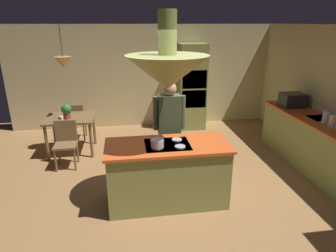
{
  "coord_description": "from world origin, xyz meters",
  "views": [
    {
      "loc": [
        -0.57,
        -3.99,
        2.58
      ],
      "look_at": [
        0.1,
        0.4,
        1.0
      ],
      "focal_mm": 31.13,
      "sensor_mm": 36.0,
      "label": 1
    }
  ],
  "objects_px": {
    "chair_facing_island": "(66,141)",
    "microwave_on_counter": "(292,100)",
    "canister_sugar": "(333,121)",
    "dining_table": "(70,122)",
    "person_at_island": "(169,125)",
    "oven_tower": "(192,87)",
    "chair_by_back_wall": "(76,119)",
    "canister_tea": "(326,117)",
    "cooking_pot_on_cooktop": "(157,143)",
    "kitchen_island": "(167,173)",
    "cup_on_table": "(62,118)",
    "potted_plant_on_table": "(67,111)"
  },
  "relations": [
    {
      "from": "chair_facing_island",
      "to": "microwave_on_counter",
      "type": "distance_m",
      "value": 4.58
    },
    {
      "from": "canister_sugar",
      "to": "microwave_on_counter",
      "type": "height_order",
      "value": "microwave_on_counter"
    },
    {
      "from": "dining_table",
      "to": "person_at_island",
      "type": "relative_size",
      "value": 0.57
    },
    {
      "from": "dining_table",
      "to": "microwave_on_counter",
      "type": "relative_size",
      "value": 2.1
    },
    {
      "from": "oven_tower",
      "to": "person_at_island",
      "type": "bearing_deg",
      "value": -110.62
    },
    {
      "from": "dining_table",
      "to": "chair_by_back_wall",
      "type": "distance_m",
      "value": 0.65
    },
    {
      "from": "dining_table",
      "to": "canister_tea",
      "type": "bearing_deg",
      "value": -19.28
    },
    {
      "from": "canister_sugar",
      "to": "cooking_pot_on_cooktop",
      "type": "xyz_separation_m",
      "value": [
        -3.0,
        -0.46,
        -0.02
      ]
    },
    {
      "from": "oven_tower",
      "to": "chair_by_back_wall",
      "type": "height_order",
      "value": "oven_tower"
    },
    {
      "from": "kitchen_island",
      "to": "cooking_pot_on_cooktop",
      "type": "height_order",
      "value": "cooking_pot_on_cooktop"
    },
    {
      "from": "cooking_pot_on_cooktop",
      "to": "oven_tower",
      "type": "bearing_deg",
      "value": 69.52
    },
    {
      "from": "chair_by_back_wall",
      "to": "cup_on_table",
      "type": "distance_m",
      "value": 0.9
    },
    {
      "from": "kitchen_island",
      "to": "potted_plant_on_table",
      "type": "height_order",
      "value": "potted_plant_on_table"
    },
    {
      "from": "oven_tower",
      "to": "canister_sugar",
      "type": "height_order",
      "value": "oven_tower"
    },
    {
      "from": "cooking_pot_on_cooktop",
      "to": "canister_tea",
      "type": "bearing_deg",
      "value": 12.08
    },
    {
      "from": "person_at_island",
      "to": "dining_table",
      "type": "bearing_deg",
      "value": 142.03
    },
    {
      "from": "oven_tower",
      "to": "chair_facing_island",
      "type": "distance_m",
      "value": 3.36
    },
    {
      "from": "kitchen_island",
      "to": "cooking_pot_on_cooktop",
      "type": "xyz_separation_m",
      "value": [
        -0.16,
        -0.13,
        0.54
      ]
    },
    {
      "from": "potted_plant_on_table",
      "to": "canister_sugar",
      "type": "height_order",
      "value": "canister_sugar"
    },
    {
      "from": "person_at_island",
      "to": "chair_by_back_wall",
      "type": "bearing_deg",
      "value": 131.6
    },
    {
      "from": "chair_facing_island",
      "to": "cup_on_table",
      "type": "relative_size",
      "value": 9.67
    },
    {
      "from": "canister_tea",
      "to": "microwave_on_counter",
      "type": "distance_m",
      "value": 1.07
    },
    {
      "from": "person_at_island",
      "to": "potted_plant_on_table",
      "type": "relative_size",
      "value": 5.7
    },
    {
      "from": "cooking_pot_on_cooktop",
      "to": "potted_plant_on_table",
      "type": "bearing_deg",
      "value": 126.26
    },
    {
      "from": "oven_tower",
      "to": "potted_plant_on_table",
      "type": "xyz_separation_m",
      "value": [
        -2.83,
        -1.23,
        -0.13
      ]
    },
    {
      "from": "person_at_island",
      "to": "chair_by_back_wall",
      "type": "distance_m",
      "value": 2.8
    },
    {
      "from": "oven_tower",
      "to": "chair_facing_island",
      "type": "relative_size",
      "value": 2.43
    },
    {
      "from": "chair_facing_island",
      "to": "canister_tea",
      "type": "xyz_separation_m",
      "value": [
        4.54,
        -0.95,
        0.54
      ]
    },
    {
      "from": "dining_table",
      "to": "chair_by_back_wall",
      "type": "bearing_deg",
      "value": 90.0
    },
    {
      "from": "potted_plant_on_table",
      "to": "canister_sugar",
      "type": "distance_m",
      "value": 4.87
    },
    {
      "from": "dining_table",
      "to": "canister_sugar",
      "type": "distance_m",
      "value": 4.89
    },
    {
      "from": "potted_plant_on_table",
      "to": "cup_on_table",
      "type": "xyz_separation_m",
      "value": [
        -0.09,
        -0.12,
        -0.12
      ]
    },
    {
      "from": "canister_sugar",
      "to": "microwave_on_counter",
      "type": "xyz_separation_m",
      "value": [
        0.0,
        1.24,
        0.04
      ]
    },
    {
      "from": "canister_tea",
      "to": "dining_table",
      "type": "bearing_deg",
      "value": 160.72
    },
    {
      "from": "person_at_island",
      "to": "chair_by_back_wall",
      "type": "height_order",
      "value": "person_at_island"
    },
    {
      "from": "chair_facing_island",
      "to": "cup_on_table",
      "type": "xyz_separation_m",
      "value": [
        -0.12,
        0.43,
        0.3
      ]
    },
    {
      "from": "kitchen_island",
      "to": "cup_on_table",
      "type": "height_order",
      "value": "kitchen_island"
    },
    {
      "from": "oven_tower",
      "to": "cup_on_table",
      "type": "distance_m",
      "value": 3.22
    },
    {
      "from": "microwave_on_counter",
      "to": "kitchen_island",
      "type": "bearing_deg",
      "value": -150.95
    },
    {
      "from": "dining_table",
      "to": "chair_by_back_wall",
      "type": "relative_size",
      "value": 1.11
    },
    {
      "from": "canister_tea",
      "to": "microwave_on_counter",
      "type": "relative_size",
      "value": 0.45
    },
    {
      "from": "kitchen_island",
      "to": "cooking_pot_on_cooktop",
      "type": "distance_m",
      "value": 0.58
    },
    {
      "from": "dining_table",
      "to": "chair_facing_island",
      "type": "height_order",
      "value": "chair_facing_island"
    },
    {
      "from": "kitchen_island",
      "to": "canister_sugar",
      "type": "xyz_separation_m",
      "value": [
        2.84,
        0.33,
        0.56
      ]
    },
    {
      "from": "oven_tower",
      "to": "chair_facing_island",
      "type": "height_order",
      "value": "oven_tower"
    },
    {
      "from": "chair_by_back_wall",
      "to": "cooking_pot_on_cooktop",
      "type": "bearing_deg",
      "value": 118.27
    },
    {
      "from": "potted_plant_on_table",
      "to": "cup_on_table",
      "type": "distance_m",
      "value": 0.19
    },
    {
      "from": "person_at_island",
      "to": "canister_sugar",
      "type": "height_order",
      "value": "person_at_island"
    },
    {
      "from": "microwave_on_counter",
      "to": "potted_plant_on_table",
      "type": "bearing_deg",
      "value": 174.56
    },
    {
      "from": "canister_tea",
      "to": "cooking_pot_on_cooktop",
      "type": "xyz_separation_m",
      "value": [
        -3.0,
        -0.64,
        -0.02
      ]
    }
  ]
}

